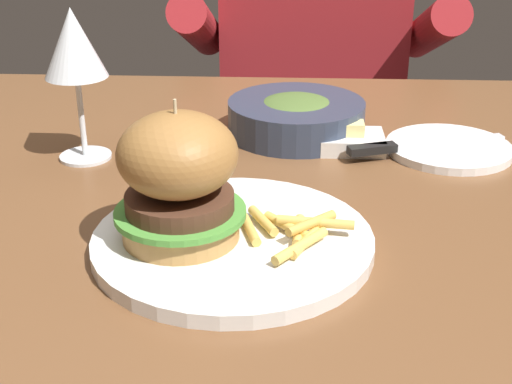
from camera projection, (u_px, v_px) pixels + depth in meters
The scene contains 10 objects.
dining_table at pixel (258, 244), 0.86m from camera, with size 1.30×0.81×0.74m.
main_plate at pixel (233, 241), 0.66m from camera, with size 0.26×0.26×0.01m, color white.
burger_sandwich at pixel (179, 177), 0.63m from camera, with size 0.12×0.12×0.13m.
fries_pile at pixel (293, 230), 0.65m from camera, with size 0.11×0.10×0.02m.
wine_glass at pixel (74, 48), 0.81m from camera, with size 0.07×0.07×0.18m.
bread_plate at pixel (449, 148), 0.88m from camera, with size 0.15×0.15×0.01m, color white.
table_knife at pixel (413, 146), 0.87m from camera, with size 0.20×0.08×0.01m.
butter_dish at pixel (352, 140), 0.89m from camera, with size 0.08×0.06×0.04m.
soup_bowl at pixel (296, 116), 0.93m from camera, with size 0.18×0.18×0.05m.
diner_person at pixel (310, 123), 1.51m from camera, with size 0.51×0.36×1.18m.
Camera 1 is at (0.03, -0.75, 1.07)m, focal length 50.00 mm.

